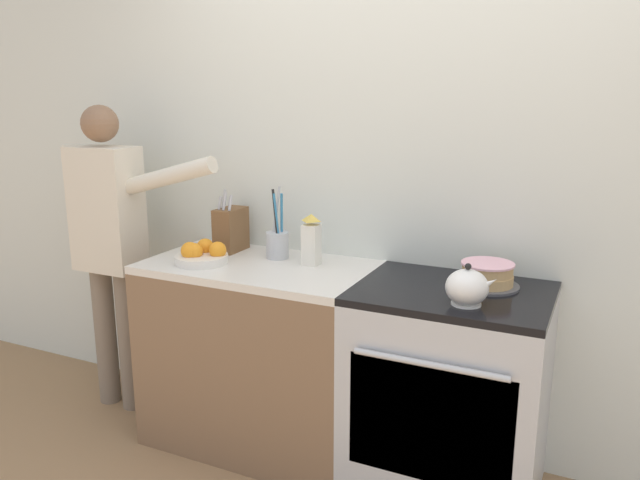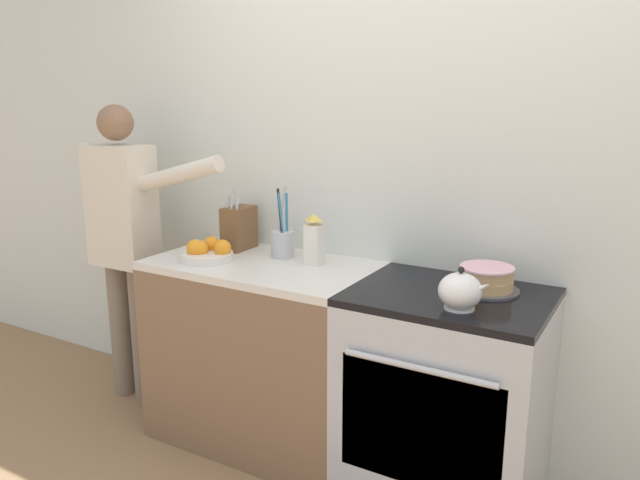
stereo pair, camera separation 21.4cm
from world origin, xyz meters
The scene contains 10 objects.
wall_back centered at (0.00, 0.61, 1.30)m, with size 8.00×0.04×2.60m.
counter_cabinet centered at (-0.64, 0.30, 0.44)m, with size 1.03×0.59×0.88m.
stove_range centered at (0.26, 0.29, 0.44)m, with size 0.76×0.63×0.88m.
layer_cake centered at (0.37, 0.39, 0.93)m, with size 0.26×0.26×0.10m.
tea_kettle centered at (0.34, 0.14, 0.95)m, with size 0.19×0.16×0.16m.
knife_block centered at (-0.88, 0.45, 0.99)m, with size 0.10×0.18×0.30m.
utensil_crock centered at (-0.60, 0.42, 0.96)m, with size 0.11×0.11×0.34m.
fruit_bowl centered at (-0.87, 0.20, 0.92)m, with size 0.24×0.24×0.10m.
milk_carton centered at (-0.41, 0.39, 0.99)m, with size 0.07×0.07×0.23m.
person_baker centered at (-1.49, 0.28, 0.94)m, with size 0.91×0.20×1.58m.
Camera 1 is at (0.79, -2.04, 1.65)m, focal length 35.00 mm.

